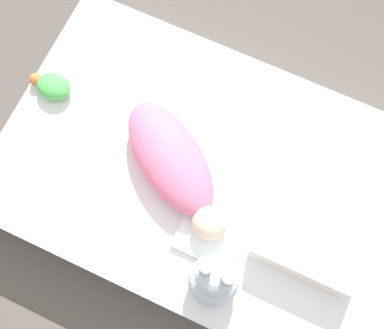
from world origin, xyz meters
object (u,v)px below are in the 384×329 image
(pillow, at_px, (315,230))
(bunny_plush, at_px, (214,280))
(swaddled_baby, at_px, (175,165))
(turtle_plush, at_px, (52,86))

(pillow, bearing_deg, bunny_plush, 51.12)
(swaddled_baby, bearing_deg, turtle_plush, -155.09)
(bunny_plush, relative_size, turtle_plush, 2.24)
(swaddled_baby, relative_size, turtle_plush, 3.17)
(swaddled_baby, distance_m, turtle_plush, 0.50)
(swaddled_baby, distance_m, bunny_plush, 0.38)
(pillow, bearing_deg, turtle_plush, -5.28)
(bunny_plush, bearing_deg, swaddled_baby, -47.20)
(bunny_plush, bearing_deg, turtle_plush, -25.64)
(swaddled_baby, height_order, bunny_plush, bunny_plush)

